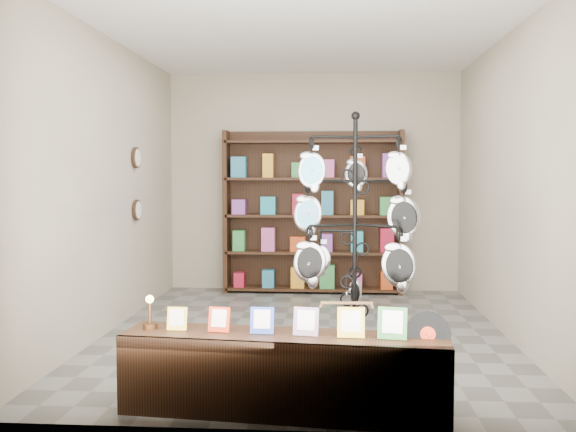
% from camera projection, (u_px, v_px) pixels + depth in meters
% --- Properties ---
extents(ground, '(5.00, 5.00, 0.00)m').
position_uv_depth(ground, '(305.00, 333.00, 6.51)').
color(ground, slate).
rests_on(ground, ground).
extents(room_envelope, '(5.00, 5.00, 5.00)m').
position_uv_depth(room_envelope, '(305.00, 150.00, 6.39)').
color(room_envelope, '#B4A791').
rests_on(room_envelope, ground).
extents(display_tree, '(1.07, 0.92, 2.09)m').
position_uv_depth(display_tree, '(355.00, 225.00, 5.01)').
color(display_tree, black).
rests_on(display_tree, ground).
extents(front_shelf, '(2.22, 0.65, 0.77)m').
position_uv_depth(front_shelf, '(284.00, 373.00, 4.30)').
color(front_shelf, black).
rests_on(front_shelf, ground).
extents(back_shelving, '(2.42, 0.36, 2.20)m').
position_uv_depth(back_shelving, '(313.00, 217.00, 8.73)').
color(back_shelving, black).
rests_on(back_shelving, ground).
extents(wall_clocks, '(0.03, 0.24, 0.84)m').
position_uv_depth(wall_clocks, '(137.00, 184.00, 7.35)').
color(wall_clocks, black).
rests_on(wall_clocks, ground).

